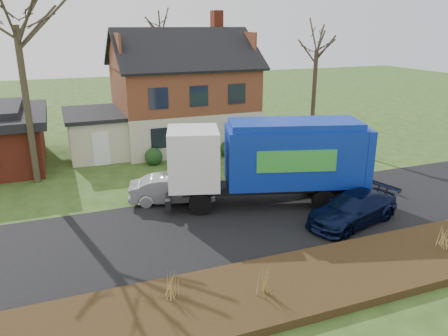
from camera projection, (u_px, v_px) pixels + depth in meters
name	position (u px, v px, depth m)	size (l,w,h in m)	color
ground	(230.00, 224.00, 19.05)	(120.00, 120.00, 0.00)	#2B4717
road	(230.00, 224.00, 19.05)	(80.00, 7.00, 0.02)	black
mulch_verge	(291.00, 286.00, 14.32)	(80.00, 3.50, 0.30)	black
main_house	(176.00, 88.00, 30.61)	(12.95, 8.95, 9.26)	beige
garbage_truck	(272.00, 157.00, 20.58)	(9.83, 5.12, 4.07)	black
silver_sedan	(172.00, 189.00, 21.26)	(1.43, 4.11, 1.35)	#B4B8BD
navy_wagon	(353.00, 209.00, 18.99)	(1.90, 4.66, 1.35)	black
tree_front_east	(318.00, 33.00, 29.98)	(3.41, 3.41, 9.48)	#392D22
tree_back	(160.00, 16.00, 35.98)	(3.39, 3.39, 10.73)	#393022
grass_clump_west	(171.00, 286.00, 13.22)	(0.36, 0.30, 0.95)	tan
grass_clump_mid	(265.00, 280.00, 13.47)	(0.37, 0.30, 1.02)	olive
grass_clump_east	(444.00, 237.00, 16.34)	(0.35, 0.29, 0.87)	tan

